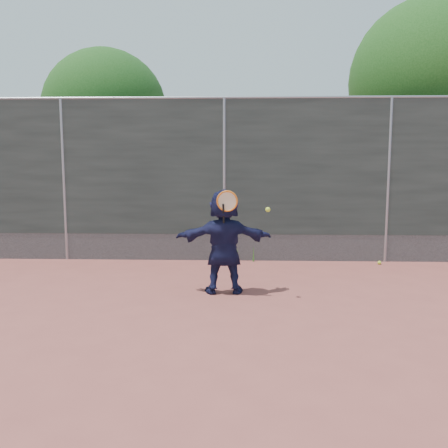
{
  "coord_description": "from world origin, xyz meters",
  "views": [
    {
      "loc": [
        0.33,
        -5.73,
        1.94
      ],
      "look_at": [
        0.08,
        1.25,
        0.99
      ],
      "focal_mm": 40.0,
      "sensor_mm": 36.0,
      "label": 1
    }
  ],
  "objects": [
    {
      "name": "ground",
      "position": [
        0.0,
        0.0,
        0.0
      ],
      "size": [
        80.0,
        80.0,
        0.0
      ],
      "primitive_type": "plane",
      "color": "#9E4C42",
      "rests_on": "ground"
    },
    {
      "name": "player",
      "position": [
        0.08,
        1.25,
        0.75
      ],
      "size": [
        1.41,
        0.54,
        1.49
      ],
      "primitive_type": "imported",
      "rotation": [
        0.0,
        0.0,
        3.21
      ],
      "color": "#16193E",
      "rests_on": "ground"
    },
    {
      "name": "ball_ground",
      "position": [
        2.83,
        3.22,
        0.03
      ],
      "size": [
        0.07,
        0.07,
        0.07
      ],
      "primitive_type": "sphere",
      "color": "#C5E633",
      "rests_on": "ground"
    },
    {
      "name": "fence",
      "position": [
        -0.0,
        3.5,
        1.58
      ],
      "size": [
        20.0,
        0.06,
        3.03
      ],
      "color": "#38423D",
      "rests_on": "ground"
    },
    {
      "name": "swing_action",
      "position": [
        0.18,
        1.05,
        1.31
      ],
      "size": [
        0.74,
        0.19,
        0.51
      ],
      "color": "orange",
      "rests_on": "ground"
    },
    {
      "name": "tree_right",
      "position": [
        4.68,
        5.75,
        3.49
      ],
      "size": [
        3.78,
        3.6,
        5.39
      ],
      "color": "#382314",
      "rests_on": "ground"
    },
    {
      "name": "tree_left",
      "position": [
        -2.85,
        6.55,
        2.94
      ],
      "size": [
        3.15,
        3.0,
        4.53
      ],
      "color": "#382314",
      "rests_on": "ground"
    },
    {
      "name": "weed_clump",
      "position": [
        0.29,
        3.38,
        0.13
      ],
      "size": [
        0.68,
        0.07,
        0.3
      ],
      "color": "#387226",
      "rests_on": "ground"
    }
  ]
}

